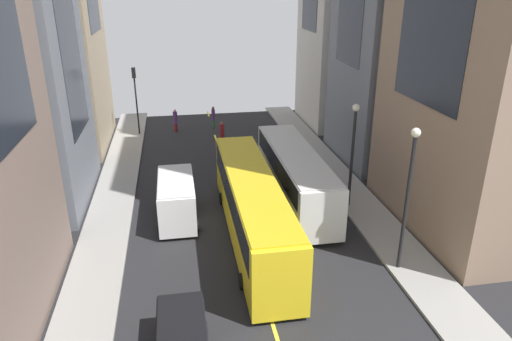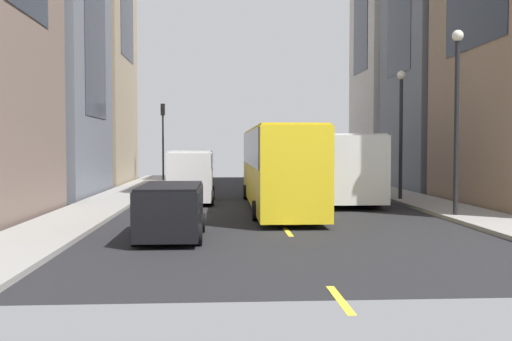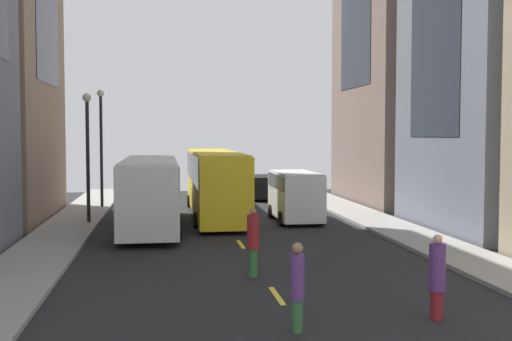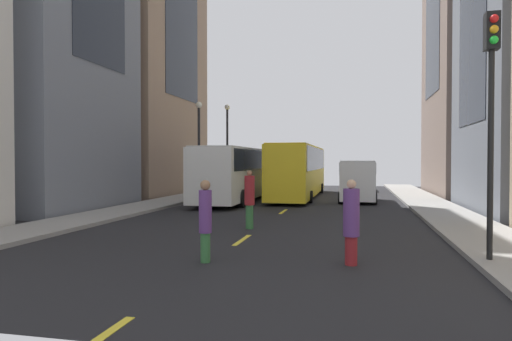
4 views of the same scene
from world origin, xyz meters
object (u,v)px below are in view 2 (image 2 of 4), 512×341
(pedestrian_crossing_near, at_px, (250,167))
(city_bus_white, at_px, (334,161))
(pedestrian_waiting_curb, at_px, (257,169))
(car_black_0, at_px, (171,207))
(delivery_van_white, at_px, (191,172))
(streetcar_yellow, at_px, (277,161))
(pedestrian_crossing_mid, at_px, (205,167))
(traffic_light_near_corner, at_px, (163,127))

(pedestrian_crossing_near, bearing_deg, city_bus_white, 31.46)
(pedestrian_waiting_curb, bearing_deg, car_black_0, -9.31)
(car_black_0, bearing_deg, city_bus_white, -120.45)
(city_bus_white, relative_size, delivery_van_white, 2.34)
(delivery_van_white, bearing_deg, streetcar_yellow, 144.88)
(pedestrian_crossing_near, height_order, pedestrian_crossing_mid, pedestrian_crossing_mid)
(pedestrian_waiting_curb, xyz_separation_m, pedestrian_crossing_near, (0.22, -5.75, -0.05))
(pedestrian_crossing_mid, bearing_deg, delivery_van_white, -117.45)
(pedestrian_waiting_curb, bearing_deg, pedestrian_crossing_mid, -143.84)
(streetcar_yellow, bearing_deg, pedestrian_waiting_curb, -89.99)
(city_bus_white, distance_m, pedestrian_waiting_curb, 11.74)
(delivery_van_white, relative_size, pedestrian_crossing_near, 2.45)
(streetcar_yellow, height_order, car_black_0, streetcar_yellow)
(pedestrian_crossing_mid, height_order, traffic_light_near_corner, traffic_light_near_corner)
(delivery_van_white, bearing_deg, pedestrian_crossing_mid, -90.62)
(car_black_0, bearing_deg, pedestrian_crossing_mid, -90.43)
(city_bus_white, distance_m, delivery_van_white, 7.59)
(city_bus_white, relative_size, traffic_light_near_corner, 1.99)
(city_bus_white, xyz_separation_m, pedestrian_crossing_near, (3.66, -16.94, -0.89))
(delivery_van_white, relative_size, traffic_light_near_corner, 0.85)
(city_bus_white, xyz_separation_m, pedestrian_crossing_mid, (7.25, -16.45, -0.91))
(car_black_0, distance_m, pedestrian_crossing_mid, 29.16)
(city_bus_white, relative_size, pedestrian_crossing_mid, 5.67)
(city_bus_white, bearing_deg, pedestrian_crossing_near, -77.80)
(delivery_van_white, distance_m, traffic_light_near_corner, 17.64)
(city_bus_white, height_order, streetcar_yellow, streetcar_yellow)
(pedestrian_crossing_mid, bearing_deg, streetcar_yellow, -106.36)
(car_black_0, relative_size, pedestrian_crossing_near, 1.97)
(city_bus_white, xyz_separation_m, traffic_light_near_corner, (10.56, -15.78, 2.30))
(pedestrian_crossing_mid, distance_m, traffic_light_near_corner, 4.66)
(streetcar_yellow, distance_m, delivery_van_white, 4.93)
(city_bus_white, height_order, pedestrian_waiting_curb, city_bus_white)
(pedestrian_waiting_curb, xyz_separation_m, traffic_light_near_corner, (7.11, -4.59, 3.14))
(car_black_0, height_order, pedestrian_waiting_curb, pedestrian_waiting_curb)
(delivery_van_white, relative_size, pedestrian_waiting_curb, 2.30)
(delivery_van_white, bearing_deg, traffic_light_near_corner, -79.71)
(city_bus_white, xyz_separation_m, delivery_van_white, (7.45, 1.35, -0.50))
(pedestrian_waiting_curb, relative_size, pedestrian_crossing_near, 1.06)
(pedestrian_waiting_curb, bearing_deg, city_bus_white, 17.36)
(car_black_0, relative_size, traffic_light_near_corner, 0.68)
(pedestrian_crossing_mid, bearing_deg, traffic_light_near_corner, 164.53)
(city_bus_white, xyz_separation_m, car_black_0, (7.47, 12.71, -1.04))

